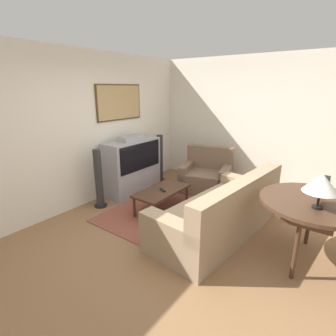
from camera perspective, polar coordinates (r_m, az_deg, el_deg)
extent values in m
plane|color=#8E6642|center=(3.91, 3.32, -14.86)|extent=(12.00, 12.00, 0.00)
cube|color=silver|center=(4.87, -18.08, 7.78)|extent=(12.00, 0.06, 2.70)
cube|color=#4C381E|center=(5.34, -10.55, 13.88)|extent=(1.13, 0.03, 0.68)
cube|color=tan|center=(5.32, -10.41, 13.88)|extent=(1.08, 0.01, 0.63)
cube|color=silver|center=(5.76, 18.22, 9.11)|extent=(0.06, 12.00, 2.70)
cube|color=brown|center=(4.73, -1.25, -8.76)|extent=(2.20, 1.42, 0.01)
cube|color=#9E9EA3|center=(5.44, -7.62, -2.65)|extent=(1.22, 0.47, 0.48)
cube|color=#9E9EA3|center=(5.29, -7.85, 2.86)|extent=(1.22, 0.47, 0.59)
cube|color=black|center=(5.13, -5.93, 2.48)|extent=(1.10, 0.01, 0.52)
cube|color=#9E9EA3|center=(5.21, -8.00, 6.49)|extent=(0.55, 0.26, 0.09)
cube|color=#9E8466|center=(4.02, 10.51, -10.79)|extent=(2.31, 1.16, 0.41)
cube|color=#9E8466|center=(3.68, 15.73, -6.20)|extent=(2.23, 0.44, 0.48)
cube|color=#9E8466|center=(4.79, 16.87, -5.50)|extent=(0.33, 0.97, 0.57)
cube|color=#9E8466|center=(3.28, 1.04, -15.80)|extent=(0.33, 0.97, 0.57)
cube|color=#715F49|center=(4.18, 17.15, -4.53)|extent=(0.37, 0.16, 0.34)
cube|color=#715F49|center=(3.37, 9.69, -9.40)|extent=(0.37, 0.16, 0.34)
cube|color=brown|center=(5.50, 8.18, -2.84)|extent=(1.03, 1.14, 0.41)
cube|color=brown|center=(5.67, 9.13, 2.39)|extent=(0.42, 0.98, 0.47)
cube|color=brown|center=(5.58, 4.18, -1.66)|extent=(0.82, 0.36, 0.55)
cube|color=brown|center=(5.41, 12.38, -2.65)|extent=(0.82, 0.36, 0.55)
cube|color=#472D1E|center=(4.52, -1.36, -4.97)|extent=(1.04, 0.52, 0.04)
cylinder|color=#472D1E|center=(4.15, -3.01, -10.09)|extent=(0.04, 0.04, 0.35)
cylinder|color=#472D1E|center=(4.84, 4.10, -5.96)|extent=(0.04, 0.04, 0.35)
cylinder|color=#472D1E|center=(4.41, -7.36, -8.51)|extent=(0.04, 0.04, 0.35)
cylinder|color=#472D1E|center=(5.07, 0.01, -4.85)|extent=(0.04, 0.04, 0.35)
cylinder|color=#472D1E|center=(3.51, 29.32, -6.58)|extent=(1.23, 1.23, 0.04)
cube|color=#472D1E|center=(3.53, 29.17, -7.50)|extent=(1.04, 0.49, 0.08)
cylinder|color=#472D1E|center=(3.31, 26.10, -15.47)|extent=(0.05, 0.05, 0.77)
cylinder|color=#472D1E|center=(4.07, 28.48, -9.60)|extent=(0.05, 0.05, 0.77)
cylinder|color=black|center=(3.30, 29.71, -7.40)|extent=(0.11, 0.11, 0.02)
cylinder|color=black|center=(3.24, 30.17, -4.53)|extent=(0.02, 0.02, 0.33)
cone|color=white|center=(3.21, 30.44, -2.82)|extent=(0.36, 0.36, 0.21)
cube|color=black|center=(3.69, 30.88, -3.40)|extent=(0.15, 0.09, 0.24)
cylinder|color=white|center=(3.67, 31.72, -2.92)|extent=(0.12, 0.01, 0.12)
cube|color=black|center=(4.47, -1.16, -4.83)|extent=(0.12, 0.16, 0.02)
cylinder|color=black|center=(4.98, -14.41, -7.91)|extent=(0.23, 0.23, 0.02)
cylinder|color=#2D2D2D|center=(4.78, -14.86, -2.26)|extent=(0.14, 0.14, 1.06)
cylinder|color=black|center=(6.13, -1.74, -2.51)|extent=(0.23, 0.23, 0.02)
cylinder|color=#2D2D2D|center=(5.98, -1.79, 2.19)|extent=(0.14, 0.14, 1.06)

